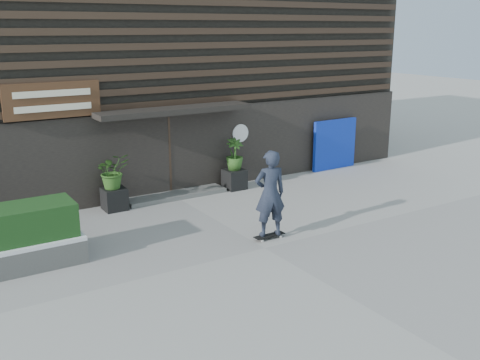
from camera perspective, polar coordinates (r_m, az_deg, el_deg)
ground at (r=12.49m, az=2.54°, el=-7.02°), size 80.00×80.00×0.00m
entrance_step at (r=16.25m, az=-6.67°, el=-1.51°), size 3.00×0.80×0.12m
planter_pot_left at (r=15.32m, az=-12.80°, el=-1.91°), size 0.60×0.60×0.60m
bamboo_left at (r=15.11m, az=-12.97°, el=0.92°), size 0.86×0.75×0.96m
planter_pot_right at (r=16.87m, az=-0.57°, el=0.09°), size 0.60×0.60×0.60m
bamboo_right at (r=16.68m, az=-0.58°, el=2.67°), size 0.54×0.54×0.96m
blue_tarp at (r=19.45m, az=9.70°, el=3.63°), size 1.84×0.18×1.72m
building at (r=20.55m, az=-13.64°, el=12.85°), size 18.00×11.00×8.00m
skateboarder at (r=12.67m, az=3.10°, el=-1.42°), size 0.83×0.63×2.12m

